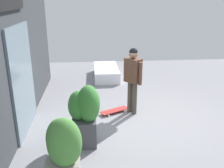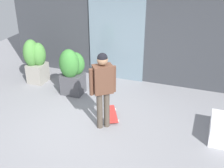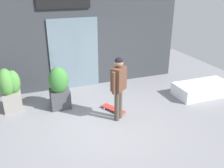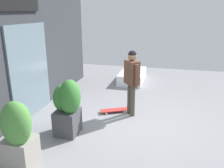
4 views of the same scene
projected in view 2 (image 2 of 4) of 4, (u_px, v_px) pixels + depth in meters
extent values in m
plane|color=gray|center=(86.00, 126.00, 6.46)|extent=(12.00, 12.00, 0.00)
cube|color=#383A3F|center=(125.00, 15.00, 8.02)|extent=(7.19, 0.25, 3.82)
cube|color=slate|center=(116.00, 40.00, 8.28)|extent=(1.66, 0.06, 2.40)
cylinder|color=#4C4238|center=(100.00, 110.00, 6.24)|extent=(0.13, 0.13, 0.87)
cylinder|color=#4C4238|center=(107.00, 109.00, 6.28)|extent=(0.13, 0.13, 0.87)
cube|color=brown|center=(103.00, 79.00, 5.93)|extent=(0.48, 0.45, 0.62)
cylinder|color=brown|center=(91.00, 82.00, 5.88)|extent=(0.09, 0.09, 0.58)
cylinder|color=brown|center=(114.00, 79.00, 6.02)|extent=(0.09, 0.09, 0.58)
sphere|color=#997051|center=(102.00, 60.00, 5.74)|extent=(0.22, 0.22, 0.22)
sphere|color=black|center=(102.00, 58.00, 5.73)|extent=(0.21, 0.21, 0.21)
cube|color=red|center=(112.00, 114.00, 6.80)|extent=(0.55, 0.80, 0.02)
cylinder|color=silver|center=(105.00, 110.00, 7.03)|extent=(0.05, 0.06, 0.05)
cylinder|color=silver|center=(115.00, 109.00, 7.06)|extent=(0.05, 0.06, 0.05)
cylinder|color=silver|center=(108.00, 121.00, 6.58)|extent=(0.05, 0.06, 0.05)
cylinder|color=silver|center=(118.00, 121.00, 6.61)|extent=(0.05, 0.06, 0.05)
cube|color=gray|center=(38.00, 73.00, 8.43)|extent=(0.49, 0.51, 0.56)
ellipsoid|color=#4C8C3D|center=(32.00, 55.00, 8.19)|extent=(0.41, 0.37, 0.62)
ellipsoid|color=#4C8C3D|center=(31.00, 53.00, 8.14)|extent=(0.43, 0.52, 0.80)
ellipsoid|color=#4C8C3D|center=(39.00, 54.00, 8.17)|extent=(0.40, 0.44, 0.69)
cube|color=#47474C|center=(73.00, 84.00, 7.77)|extent=(0.56, 0.49, 0.57)
ellipsoid|color=#387A33|center=(69.00, 64.00, 7.42)|extent=(0.54, 0.46, 0.79)
ellipsoid|color=#387A33|center=(76.00, 64.00, 7.60)|extent=(0.49, 0.43, 0.63)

